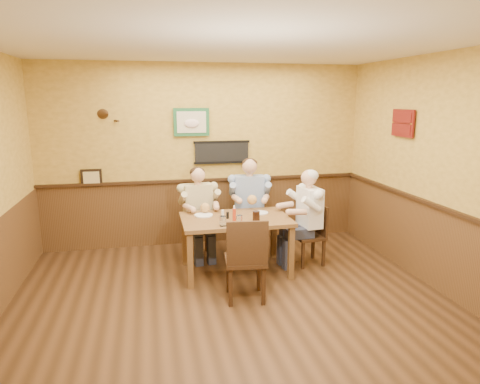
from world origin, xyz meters
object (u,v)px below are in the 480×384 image
Objects in this scene: chair_right_end at (309,235)px; water_glass_mid at (239,220)px; diner_blue_polo at (249,210)px; hot_sauce_bottle at (234,214)px; chair_near_side at (245,258)px; dining_table at (235,224)px; cola_tumbler at (256,216)px; chair_back_left at (198,229)px; water_glass_left at (223,221)px; chair_back_right at (249,222)px; pepper_shaker at (228,215)px; salt_shaker at (223,213)px; diner_white_elder at (309,222)px; diner_tan_shirt at (198,217)px.

chair_right_end is 7.37× the size of water_glass_mid.
diner_blue_polo reaches higher than hot_sauce_bottle.
dining_table is at bearing -87.02° from chair_near_side.
cola_tumbler is at bearing -89.96° from diner_blue_polo.
chair_back_left is 1.11m from water_glass_left.
chair_near_side is (-0.05, -0.79, -0.17)m from dining_table.
water_glass_mid is (-0.39, -1.10, 0.17)m from diner_blue_polo.
dining_table is 7.91× the size of hot_sauce_bottle.
water_glass_mid is 0.64× the size of hot_sauce_bottle.
chair_near_side is 0.78× the size of diner_blue_polo.
chair_back_right is 1.01m from pepper_shaker.
chair_back_right is 1.06× the size of chair_right_end.
hot_sauce_bottle is (-0.42, -0.93, 0.20)m from diner_blue_polo.
hot_sauce_bottle is (0.18, 0.20, 0.03)m from water_glass_left.
chair_near_side is at bearing -94.30° from water_glass_mid.
hot_sauce_bottle is 0.24m from salt_shaker.
diner_white_elder is 9.71× the size of water_glass_left.
diner_tan_shirt is 1.06m from water_glass_left.
diner_tan_shirt is 1.09m from water_glass_mid.
chair_back_left is 1.15m from cola_tumbler.
cola_tumbler is (-0.82, -0.26, 0.21)m from diner_white_elder.
diner_white_elder is at bearing -30.23° from diner_tan_shirt.
chair_back_left is at bearing 112.72° from salt_shaker.
chair_back_right is at bearing -142.45° from diner_white_elder.
chair_near_side is 8.66× the size of water_glass_mid.
water_glass_mid is at bearing 8.16° from water_glass_left.
diner_tan_shirt is 6.71× the size of hot_sauce_bottle.
diner_white_elder is 13.90× the size of pepper_shaker.
diner_white_elder reaches higher than pepper_shaker.
chair_near_side is at bearing -57.62° from chair_right_end.
cola_tumbler is at bearing 25.80° from water_glass_mid.
diner_white_elder is at bearing -0.33° from salt_shaker.
diner_tan_shirt reaches higher than dining_table.
chair_back_right reaches higher than pepper_shaker.
water_glass_left is at bearing -109.62° from diner_blue_polo.
chair_back_right is at bearing 0.00° from diner_blue_polo.
diner_white_elder is at bearing 4.56° from pepper_shaker.
chair_right_end is at bearing 10.71° from hot_sauce_bottle.
diner_tan_shirt is 0.94× the size of diner_blue_polo.
diner_blue_polo is at bearing 70.58° from water_glass_mid.
diner_white_elder is 1.18m from pepper_shaker.
diner_blue_polo reaches higher than dining_table.
chair_back_left is at bearing -118.43° from diner_white_elder.
water_glass_left reaches higher than chair_right_end.
chair_back_left is 0.86m from pepper_shaker.
hot_sauce_bottle is (0.00, 0.65, 0.35)m from chair_near_side.
hot_sauce_bottle is at bearing -105.80° from chair_back_right.
diner_tan_shirt reaches higher than cola_tumbler.
diner_white_elder is (1.10, 0.86, 0.11)m from chair_near_side.
salt_shaker is at bearing -95.86° from chair_right_end.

